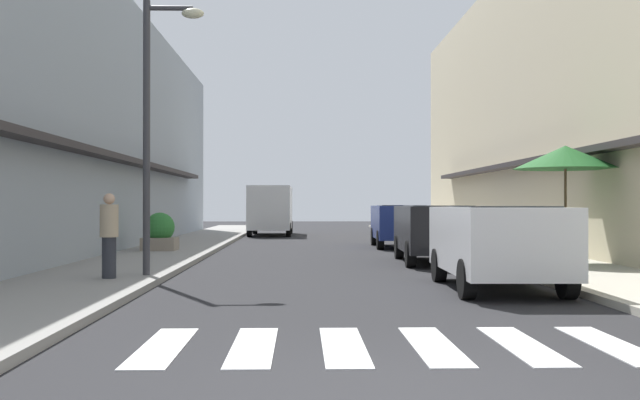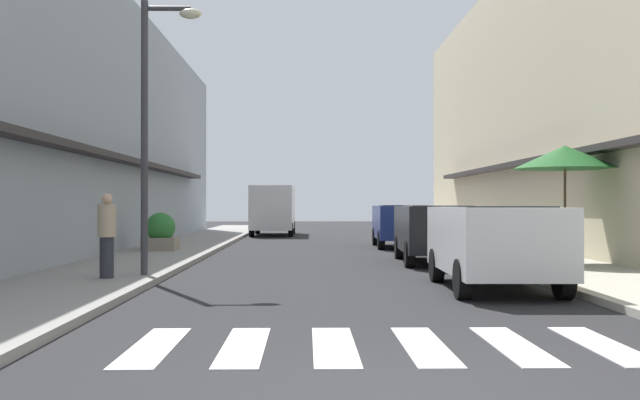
# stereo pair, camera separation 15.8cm
# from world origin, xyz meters

# --- Properties ---
(ground_plane) EXTENTS (85.85, 85.85, 0.00)m
(ground_plane) POSITION_xyz_m (0.00, 15.61, 0.00)
(ground_plane) COLOR #232326
(sidewalk_left) EXTENTS (2.75, 54.63, 0.12)m
(sidewalk_left) POSITION_xyz_m (-4.94, 15.61, 0.06)
(sidewalk_left) COLOR gray
(sidewalk_left) RESTS_ON ground_plane
(sidewalk_right) EXTENTS (2.75, 54.63, 0.12)m
(sidewalk_right) POSITION_xyz_m (4.94, 15.61, 0.06)
(sidewalk_right) COLOR #ADA899
(sidewalk_right) RESTS_ON ground_plane
(building_row_left) EXTENTS (5.50, 37.12, 8.07)m
(building_row_left) POSITION_xyz_m (-8.81, 16.56, 4.03)
(building_row_left) COLOR #939EA8
(building_row_left) RESTS_ON ground_plane
(building_row_right) EXTENTS (5.50, 37.12, 9.91)m
(building_row_right) POSITION_xyz_m (8.82, 16.56, 4.95)
(building_row_right) COLOR beige
(building_row_right) RESTS_ON ground_plane
(crosswalk) EXTENTS (5.20, 2.20, 0.01)m
(crosswalk) POSITION_xyz_m (-0.00, 2.08, 0.01)
(crosswalk) COLOR silver
(crosswalk) RESTS_ON ground_plane
(parked_car_near) EXTENTS (1.88, 4.06, 1.47)m
(parked_car_near) POSITION_xyz_m (2.52, 7.15, 0.92)
(parked_car_near) COLOR silver
(parked_car_near) RESTS_ON ground_plane
(parked_car_mid) EXTENTS (1.94, 4.33, 1.47)m
(parked_car_mid) POSITION_xyz_m (2.52, 13.03, 0.92)
(parked_car_mid) COLOR black
(parked_car_mid) RESTS_ON ground_plane
(parked_car_far) EXTENTS (1.89, 4.01, 1.47)m
(parked_car_far) POSITION_xyz_m (2.52, 19.80, 0.92)
(parked_car_far) COLOR navy
(parked_car_far) RESTS_ON ground_plane
(delivery_van) EXTENTS (2.05, 5.42, 2.37)m
(delivery_van) POSITION_xyz_m (-2.37, 29.92, 1.41)
(delivery_van) COLOR silver
(delivery_van) RESTS_ON ground_plane
(street_lamp) EXTENTS (1.19, 0.28, 5.38)m
(street_lamp) POSITION_xyz_m (-3.76, 8.79, 3.41)
(street_lamp) COLOR #38383D
(street_lamp) RESTS_ON sidewalk_left
(cafe_umbrella) EXTENTS (2.42, 2.42, 2.77)m
(cafe_umbrella) POSITION_xyz_m (5.33, 11.54, 2.60)
(cafe_umbrella) COLOR #262626
(cafe_umbrella) RESTS_ON sidewalk_right
(planter_midblock) EXTENTS (0.90, 0.90, 1.12)m
(planter_midblock) POSITION_xyz_m (4.79, 11.51, 0.65)
(planter_midblock) COLOR #4C4C4C
(planter_midblock) RESTS_ON sidewalk_right
(planter_far) EXTENTS (1.00, 1.00, 1.13)m
(planter_far) POSITION_xyz_m (-5.17, 16.57, 0.63)
(planter_far) COLOR gray
(planter_far) RESTS_ON sidewalk_left
(pedestrian_walking_near) EXTENTS (0.34, 0.34, 1.59)m
(pedestrian_walking_near) POSITION_xyz_m (-4.50, 8.14, 0.95)
(pedestrian_walking_near) COLOR #282B33
(pedestrian_walking_near) RESTS_ON sidewalk_left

